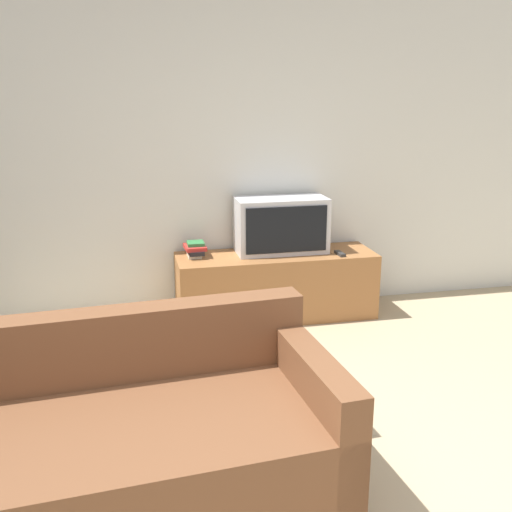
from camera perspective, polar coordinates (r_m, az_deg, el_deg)
wall_back at (r=4.88m, az=-6.48°, el=9.35°), size 9.00×0.06×2.60m
tv_stand at (r=4.93m, az=1.91°, el=-2.82°), size 1.61×0.51×0.54m
television at (r=4.88m, az=2.39°, el=2.98°), size 0.74×0.37×0.45m
couch at (r=2.82m, az=-13.64°, el=-17.87°), size 2.05×1.08×0.83m
book_stack at (r=4.79m, az=-5.82°, el=0.66°), size 0.17×0.23×0.12m
remote_on_stand at (r=4.86m, az=8.00°, el=0.23°), size 0.05×0.14×0.02m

